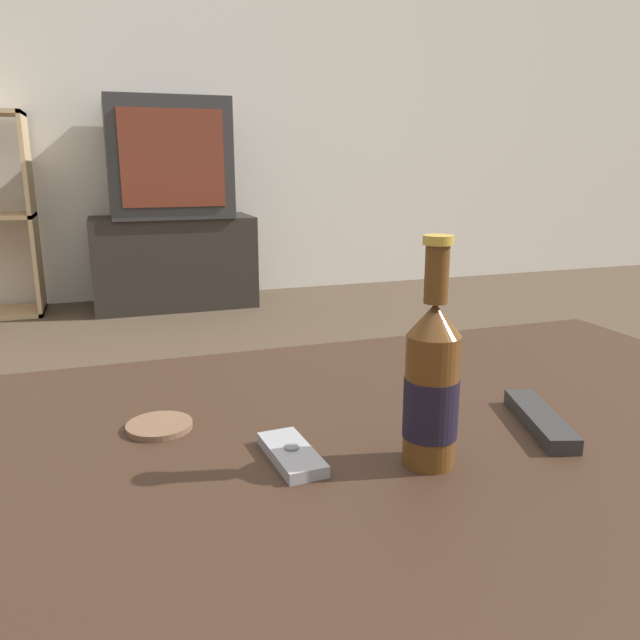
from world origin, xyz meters
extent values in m
cube|color=silver|center=(0.00, 3.02, 1.30)|extent=(8.00, 0.05, 2.60)
cube|color=#332116|center=(0.00, 0.00, 0.40)|extent=(1.38, 0.86, 0.04)
cylinder|color=black|center=(0.63, 0.37, 0.19)|extent=(0.07, 0.07, 0.38)
cube|color=#28231E|center=(0.06, 2.74, 0.24)|extent=(0.83, 0.41, 0.48)
cube|color=#2D2D2D|center=(0.06, 2.74, 0.77)|extent=(0.60, 0.45, 0.59)
cube|color=maroon|center=(0.06, 2.51, 0.77)|extent=(0.49, 0.01, 0.46)
cube|color=tan|center=(-0.62, 2.81, 0.50)|extent=(0.02, 0.30, 1.00)
cylinder|color=#563314|center=(0.05, -0.07, 0.50)|extent=(0.06, 0.06, 0.15)
cylinder|color=black|center=(0.05, -0.07, 0.49)|extent=(0.06, 0.06, 0.07)
cone|color=#563314|center=(0.05, -0.07, 0.59)|extent=(0.06, 0.06, 0.04)
cylinder|color=#563314|center=(0.05, -0.07, 0.64)|extent=(0.03, 0.03, 0.06)
cylinder|color=#B79333|center=(0.05, -0.07, 0.68)|extent=(0.03, 0.03, 0.01)
cube|color=gray|center=(-0.10, -0.01, 0.43)|extent=(0.06, 0.12, 0.01)
cylinder|color=slate|center=(-0.10, -0.01, 0.43)|extent=(0.02, 0.02, 0.00)
cube|color=#282828|center=(0.23, -0.03, 0.43)|extent=(0.09, 0.17, 0.02)
cylinder|color=brown|center=(-0.24, 0.13, 0.42)|extent=(0.08, 0.08, 0.01)
camera|label=1|loc=(-0.28, -0.65, 0.75)|focal=35.00mm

